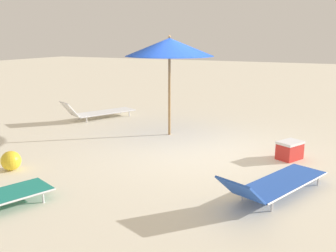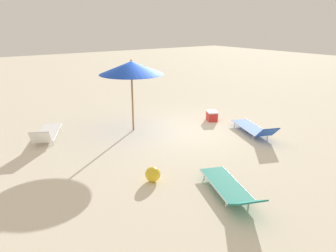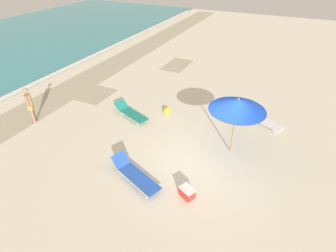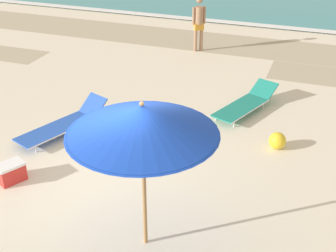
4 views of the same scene
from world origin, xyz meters
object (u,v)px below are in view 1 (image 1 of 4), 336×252
object	(u,v)px
sun_lounger_under_umbrella	(275,183)
beach_ball	(11,161)
sun_lounger_beside_umbrella	(98,112)
beach_umbrella	(169,47)
cooler_box	(290,150)

from	to	relation	value
sun_lounger_under_umbrella	beach_ball	bearing A→B (deg)	32.67
sun_lounger_under_umbrella	sun_lounger_beside_umbrella	distance (m)	6.74
beach_umbrella	sun_lounger_beside_umbrella	world-z (taller)	beach_umbrella
sun_lounger_under_umbrella	beach_ball	size ratio (longest dim) A/B	6.28
sun_lounger_beside_umbrella	cooler_box	world-z (taller)	sun_lounger_beside_umbrella
beach_umbrella	beach_ball	bearing A→B (deg)	67.21
beach_umbrella	sun_lounger_under_umbrella	size ratio (longest dim) A/B	1.07
sun_lounger_under_umbrella	beach_ball	world-z (taller)	sun_lounger_under_umbrella
sun_lounger_under_umbrella	beach_ball	xyz separation A→B (m)	(4.58, 0.91, -0.03)
sun_lounger_beside_umbrella	cooler_box	bearing A→B (deg)	-168.46
cooler_box	sun_lounger_under_umbrella	bearing A→B (deg)	-151.10
cooler_box	sun_lounger_beside_umbrella	bearing A→B (deg)	103.03
sun_lounger_beside_umbrella	cooler_box	size ratio (longest dim) A/B	3.74
sun_lounger_under_umbrella	sun_lounger_beside_umbrella	world-z (taller)	sun_lounger_beside_umbrella
beach_umbrella	sun_lounger_beside_umbrella	distance (m)	3.43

